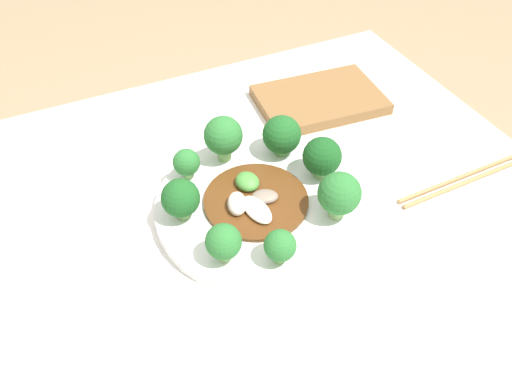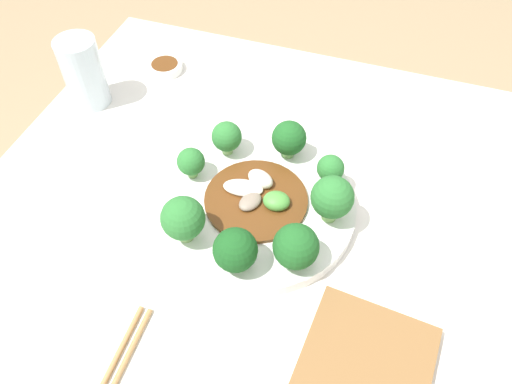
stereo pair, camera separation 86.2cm
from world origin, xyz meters
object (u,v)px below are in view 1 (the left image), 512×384
Objects in this scene: cutting_board at (320,100)px; chopsticks at (463,180)px; broccoli_west at (181,198)px; plate at (256,207)px; broccoli_southeast at (339,194)px; broccoli_south at (280,246)px; broccoli_north at (223,136)px; stirfry_center at (253,199)px; broccoli_northwest at (186,163)px; broccoli_southwest at (224,242)px; broccoli_northeast at (282,135)px; broccoli_east at (322,157)px.

chopsticks is at bearing -69.83° from cutting_board.
broccoli_west is 0.37m from cutting_board.
plate is 0.11m from broccoli_west.
broccoli_west is 0.21m from broccoli_southeast.
broccoli_south is 0.68× the size of broccoli_north.
broccoli_northwest is at bearing 126.53° from stirfry_center.
broccoli_south is 0.34× the size of stirfry_center.
stirfry_center reaches higher than plate.
broccoli_southwest is at bearing -135.28° from stirfry_center.
broccoli_southeast is 0.23m from broccoli_northwest.
broccoli_north reaches higher than broccoli_southwest.
cutting_board is at bearing 41.01° from stirfry_center.
broccoli_west reaches higher than broccoli_southwest.
broccoli_northeast is 1.36× the size of broccoli_northwest.
broccoli_west is 0.84× the size of broccoli_north.
broccoli_southeast reaches higher than stirfry_center.
broccoli_northwest is (-0.18, 0.08, -0.01)m from broccoli_east.
broccoli_east is 0.29× the size of cutting_board.
broccoli_northwest reaches higher than cutting_board.
broccoli_east is 0.15m from broccoli_north.
broccoli_south is at bearing -137.58° from broccoli_east.
broccoli_southeast is at bearing 18.83° from broccoli_south.
plate is at bearing 166.18° from chopsticks.
broccoli_south is 1.04× the size of broccoli_northwest.
plate reaches higher than chopsticks.
broccoli_south is 0.22× the size of cutting_board.
chopsticks is at bearing -23.52° from broccoli_northwest.
broccoli_southwest is (-0.08, -0.07, 0.04)m from plate.
chopsticks is at bearing -2.02° from broccoli_southeast.
broccoli_west is 1.29× the size of broccoli_northwest.
broccoli_southeast is at bearing -45.01° from broccoli_northwest.
broccoli_east reaches higher than stirfry_center.
broccoli_east is 0.21m from broccoli_southwest.
broccoli_east is at bearing -23.98° from broccoli_northwest.
broccoli_north reaches higher than broccoli_south.
broccoli_southwest is 0.76× the size of broccoli_north.
broccoli_south is 0.76× the size of broccoli_northeast.
broccoli_west is 1.11× the size of broccoli_southwest.
chopsticks is (0.32, -0.18, -0.06)m from broccoli_north.
cutting_board is (0.22, 0.09, -0.05)m from broccoli_north.
broccoli_southeast is at bearing -86.48° from broccoli_northeast.
plate is 0.12m from broccoli_north.
broccoli_east is at bearing 156.88° from chopsticks.
plate is 5.71× the size of broccoli_south.
broccoli_north reaches higher than broccoli_east.
broccoli_northwest is at bearing 87.02° from broccoli_southwest.
broccoli_north reaches higher than broccoli_southeast.
chopsticks is 0.29m from cutting_board.
broccoli_east is 0.20m from broccoli_northwest.
broccoli_south is at bearing -93.16° from broccoli_north.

